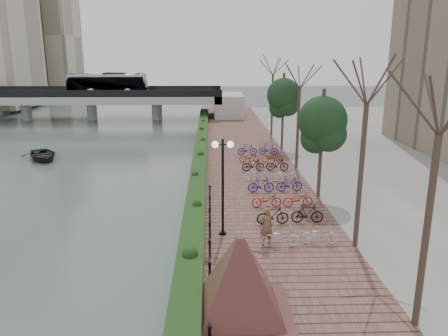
{
  "coord_description": "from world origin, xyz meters",
  "views": [
    {
      "loc": [
        1.47,
        -16.1,
        8.94
      ],
      "look_at": [
        2.29,
        10.32,
        2.0
      ],
      "focal_mm": 35.0,
      "sensor_mm": 36.0,
      "label": 1
    }
  ],
  "objects_px": {
    "lamppost": "(223,166)",
    "motorcycle": "(249,268)",
    "granite_monument": "(240,277)",
    "boat": "(42,155)",
    "pedestrian": "(266,226)"
  },
  "relations": [
    {
      "from": "lamppost",
      "to": "pedestrian",
      "type": "relative_size",
      "value": 2.6
    },
    {
      "from": "pedestrian",
      "to": "boat",
      "type": "height_order",
      "value": "pedestrian"
    },
    {
      "from": "granite_monument",
      "to": "boat",
      "type": "bearing_deg",
      "value": 122.34
    },
    {
      "from": "granite_monument",
      "to": "boat",
      "type": "distance_m",
      "value": 29.04
    },
    {
      "from": "motorcycle",
      "to": "pedestrian",
      "type": "bearing_deg",
      "value": 92.64
    },
    {
      "from": "lamppost",
      "to": "pedestrian",
      "type": "xyz_separation_m",
      "value": [
        1.92,
        -1.25,
        -2.48
      ]
    },
    {
      "from": "granite_monument",
      "to": "pedestrian",
      "type": "bearing_deg",
      "value": 74.22
    },
    {
      "from": "lamppost",
      "to": "motorcycle",
      "type": "height_order",
      "value": "lamppost"
    },
    {
      "from": "granite_monument",
      "to": "boat",
      "type": "relative_size",
      "value": 1.25
    },
    {
      "from": "lamppost",
      "to": "pedestrian",
      "type": "height_order",
      "value": "lamppost"
    },
    {
      "from": "granite_monument",
      "to": "boat",
      "type": "height_order",
      "value": "granite_monument"
    },
    {
      "from": "lamppost",
      "to": "boat",
      "type": "bearing_deg",
      "value": 130.5
    },
    {
      "from": "granite_monument",
      "to": "motorcycle",
      "type": "bearing_deg",
      "value": 77.84
    },
    {
      "from": "lamppost",
      "to": "motorcycle",
      "type": "xyz_separation_m",
      "value": [
        0.87,
        -4.42,
        -2.91
      ]
    },
    {
      "from": "motorcycle",
      "to": "boat",
      "type": "distance_m",
      "value": 27.35
    }
  ]
}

